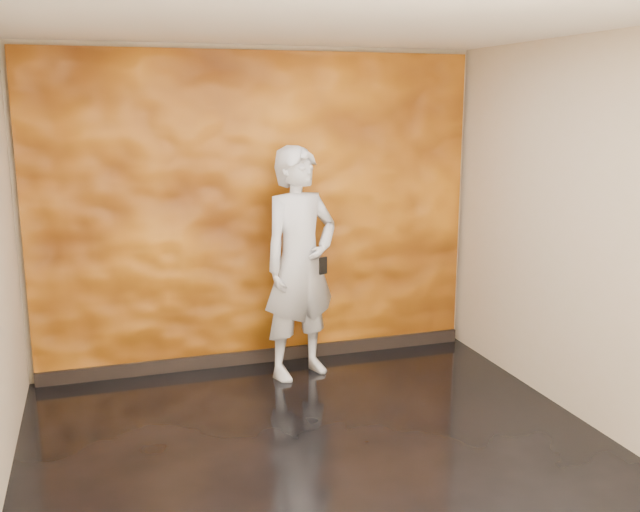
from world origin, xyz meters
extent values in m
cube|color=black|center=(0.00, 0.00, -0.01)|extent=(4.00, 4.00, 0.01)
cube|color=tan|center=(0.00, 2.00, 1.40)|extent=(4.00, 0.02, 2.80)
cube|color=tan|center=(0.00, -2.00, 1.40)|extent=(4.00, 0.02, 2.80)
cube|color=tan|center=(2.00, 0.00, 1.40)|extent=(0.02, 4.00, 2.80)
cube|color=white|center=(0.00, 0.00, 2.80)|extent=(4.00, 4.00, 0.01)
cube|color=orange|center=(0.00, 1.96, 1.38)|extent=(3.90, 0.06, 2.75)
cube|color=black|center=(0.00, 1.92, 0.06)|extent=(3.90, 0.04, 0.12)
imported|color=#9DA1AC|center=(0.25, 1.54, 0.99)|extent=(0.84, 0.69, 1.98)
cube|color=black|center=(0.36, 1.26, 1.02)|extent=(0.08, 0.04, 0.14)
camera|label=1|loc=(-1.36, -4.12, 2.32)|focal=40.00mm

